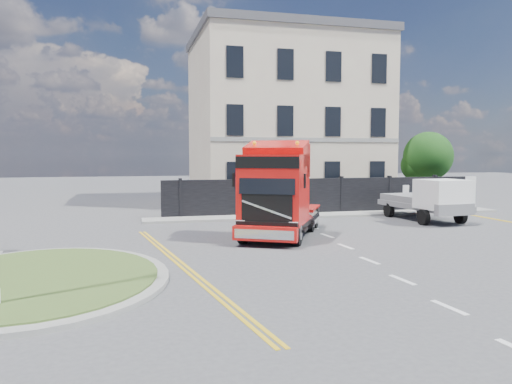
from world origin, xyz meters
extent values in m
plane|color=#424244|center=(0.00, 0.00, 0.00)|extent=(120.00, 120.00, 0.00)
cylinder|color=gray|center=(-7.00, -3.00, 0.06)|extent=(6.80, 6.80, 0.12)
cylinder|color=#30491D|center=(-7.00, -3.00, 0.14)|extent=(6.20, 6.20, 0.05)
cube|color=black|center=(6.00, 9.00, 1.00)|extent=(18.00, 0.25, 2.00)
cube|color=silver|center=(14.50, 9.00, 1.00)|extent=(2.60, 0.12, 2.00)
cube|color=beige|center=(6.00, 16.50, 5.50)|extent=(12.00, 10.00, 11.00)
cube|color=#46464B|center=(6.00, 16.50, 11.25)|extent=(12.30, 10.30, 0.50)
cube|color=beige|center=(3.00, 16.50, 12.00)|extent=(0.80, 0.80, 1.60)
cube|color=beige|center=(9.00, 16.50, 12.00)|extent=(0.80, 0.80, 1.60)
cylinder|color=#382619|center=(14.50, 12.00, 1.20)|extent=(0.24, 0.24, 2.40)
sphere|color=#103712|center=(14.50, 12.00, 3.20)|extent=(3.20, 3.20, 3.20)
sphere|color=#103712|center=(14.00, 12.40, 2.60)|extent=(2.20, 2.20, 2.20)
cube|color=gray|center=(6.00, 8.10, 0.06)|extent=(20.00, 1.60, 0.12)
cube|color=black|center=(1.58, 2.80, 0.70)|extent=(4.89, 6.28, 0.42)
cube|color=red|center=(0.78, 1.36, 2.02)|extent=(3.24, 3.27, 2.63)
cube|color=red|center=(1.26, 2.22, 3.09)|extent=(2.46, 1.88, 1.31)
cube|color=black|center=(0.19, 0.31, 2.39)|extent=(1.83, 1.05, 0.98)
cube|color=red|center=(0.05, 0.05, 0.52)|extent=(2.21, 1.43, 0.52)
cylinder|color=black|center=(-0.47, 1.20, 0.49)|extent=(0.74, 1.00, 0.98)
cylinder|color=gray|center=(-0.47, 1.20, 0.49)|extent=(0.56, 0.63, 0.54)
cylinder|color=black|center=(1.30, 0.21, 0.49)|extent=(0.74, 1.00, 0.98)
cylinder|color=gray|center=(1.30, 0.21, 0.49)|extent=(0.56, 0.63, 0.54)
cylinder|color=black|center=(1.15, 4.11, 0.49)|extent=(0.74, 1.00, 0.98)
cylinder|color=gray|center=(1.15, 4.11, 0.49)|extent=(0.56, 0.63, 0.54)
cylinder|color=black|center=(2.92, 3.12, 0.49)|extent=(0.74, 1.00, 0.98)
cylinder|color=gray|center=(2.92, 3.12, 0.49)|extent=(0.56, 0.63, 0.54)
cylinder|color=black|center=(1.70, 5.09, 0.49)|extent=(0.74, 1.00, 0.98)
cylinder|color=gray|center=(1.70, 5.09, 0.49)|extent=(0.56, 0.63, 0.54)
cylinder|color=black|center=(3.47, 4.10, 0.49)|extent=(0.74, 1.00, 0.98)
cylinder|color=gray|center=(3.47, 4.10, 0.49)|extent=(0.56, 0.63, 0.54)
cube|color=slate|center=(9.84, 5.31, 0.75)|extent=(2.43, 5.26, 0.27)
cube|color=silver|center=(9.84, 3.72, 1.44)|extent=(2.17, 2.08, 1.39)
cylinder|color=black|center=(8.82, 3.72, 0.37)|extent=(0.27, 0.75, 0.75)
cylinder|color=black|center=(10.85, 3.72, 0.37)|extent=(0.27, 0.75, 0.75)
cylinder|color=black|center=(8.82, 6.91, 0.37)|extent=(0.27, 0.75, 0.75)
cylinder|color=black|center=(10.85, 6.91, 0.37)|extent=(0.27, 0.75, 0.75)
camera|label=1|loc=(-4.68, -16.85, 3.35)|focal=35.00mm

